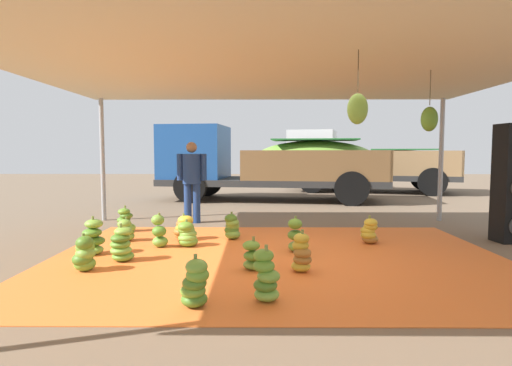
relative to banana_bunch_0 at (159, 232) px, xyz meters
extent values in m
plane|color=brown|center=(1.89, 2.38, -0.25)|extent=(40.00, 40.00, 0.00)
cube|color=orange|center=(1.89, -0.62, -0.25)|extent=(6.63, 4.79, 0.01)
cylinder|color=#9EA0A5|center=(-1.91, 2.68, 1.11)|extent=(0.10, 0.10, 2.74)
cylinder|color=#9EA0A5|center=(5.69, 2.68, 1.11)|extent=(0.10, 0.10, 2.74)
cube|color=beige|center=(1.89, -0.62, 2.51)|extent=(8.00, 7.00, 0.06)
cylinder|color=#4C422D|center=(4.11, -0.46, 2.23)|extent=(0.01, 0.01, 0.51)
ellipsoid|color=#518428|center=(4.11, -0.46, 1.77)|extent=(0.24, 0.24, 0.36)
cylinder|color=#4C422D|center=(2.77, -1.65, 2.24)|extent=(0.01, 0.01, 0.48)
ellipsoid|color=#75A83D|center=(2.77, -1.65, 1.80)|extent=(0.24, 0.24, 0.36)
ellipsoid|color=#6B9E38|center=(0.01, 0.02, -0.16)|extent=(0.31, 0.31, 0.17)
ellipsoid|color=#518428|center=(0.01, -0.03, 0.02)|extent=(0.25, 0.25, 0.17)
ellipsoid|color=#6B9E38|center=(-0.02, 0.01, 0.20)|extent=(0.29, 0.29, 0.17)
cylinder|color=olive|center=(0.01, -0.01, 0.26)|extent=(0.04, 0.04, 0.12)
ellipsoid|color=gold|center=(2.15, -1.34, -0.17)|extent=(0.26, 0.26, 0.14)
ellipsoid|color=#996628|center=(2.17, -1.35, -0.08)|extent=(0.33, 0.33, 0.14)
ellipsoid|color=#996628|center=(2.17, -1.36, 0.00)|extent=(0.27, 0.27, 0.14)
ellipsoid|color=gold|center=(2.15, -1.31, 0.09)|extent=(0.30, 0.30, 0.14)
ellipsoid|color=gold|center=(2.16, -1.32, 0.18)|extent=(0.24, 0.24, 0.14)
cylinder|color=olive|center=(2.17, -1.34, 0.24)|extent=(0.04, 0.04, 0.12)
ellipsoid|color=#996628|center=(3.49, 0.30, -0.17)|extent=(0.32, 0.32, 0.15)
ellipsoid|color=gold|center=(3.45, 0.29, -0.10)|extent=(0.36, 0.36, 0.15)
ellipsoid|color=gold|center=(3.45, 0.32, -0.03)|extent=(0.33, 0.33, 0.15)
ellipsoid|color=gold|center=(3.49, 0.31, 0.04)|extent=(0.29, 0.29, 0.15)
ellipsoid|color=gold|center=(3.49, 0.28, 0.11)|extent=(0.31, 0.31, 0.15)
cylinder|color=olive|center=(3.47, 0.29, 0.17)|extent=(0.04, 0.04, 0.12)
ellipsoid|color=#75A83D|center=(1.54, -1.24, -0.18)|extent=(0.39, 0.39, 0.13)
ellipsoid|color=#518428|center=(1.54, -1.29, -0.05)|extent=(0.28, 0.28, 0.13)
ellipsoid|color=#60932D|center=(1.51, -1.26, 0.08)|extent=(0.23, 0.23, 0.13)
cylinder|color=olive|center=(1.54, -1.27, 0.14)|extent=(0.04, 0.04, 0.12)
ellipsoid|color=#6B9E38|center=(1.15, 0.64, -0.16)|extent=(0.30, 0.30, 0.17)
ellipsoid|color=#477523|center=(1.13, 0.68, -0.09)|extent=(0.30, 0.30, 0.17)
ellipsoid|color=#75A83D|center=(1.14, 0.68, -0.02)|extent=(0.35, 0.35, 0.17)
ellipsoid|color=#75A83D|center=(1.14, 0.64, 0.05)|extent=(0.33, 0.33, 0.17)
ellipsoid|color=#477523|center=(1.12, 0.63, 0.12)|extent=(0.31, 0.31, 0.17)
cylinder|color=olive|center=(1.13, 0.65, 0.18)|extent=(0.04, 0.04, 0.12)
ellipsoid|color=#60932D|center=(0.46, 0.07, -0.16)|extent=(0.40, 0.40, 0.16)
ellipsoid|color=#75A83D|center=(0.44, 0.07, -0.10)|extent=(0.33, 0.33, 0.16)
ellipsoid|color=#75A83D|center=(0.45, 0.10, -0.04)|extent=(0.35, 0.35, 0.16)
ellipsoid|color=#6B9E38|center=(0.42, 0.10, 0.02)|extent=(0.36, 0.36, 0.16)
ellipsoid|color=#60932D|center=(0.42, 0.06, 0.08)|extent=(0.31, 0.31, 0.16)
cylinder|color=olive|center=(0.43, 0.07, 0.14)|extent=(0.04, 0.04, 0.12)
ellipsoid|color=#60932D|center=(-0.65, -1.32, -0.15)|extent=(0.34, 0.34, 0.18)
ellipsoid|color=#477523|center=(-0.66, -1.35, -0.08)|extent=(0.27, 0.27, 0.18)
ellipsoid|color=#6B9E38|center=(-0.63, -1.34, -0.01)|extent=(0.35, 0.35, 0.18)
ellipsoid|color=#60932D|center=(-0.64, -1.31, 0.06)|extent=(0.30, 0.30, 0.18)
ellipsoid|color=#477523|center=(-0.63, -1.35, 0.13)|extent=(0.30, 0.30, 0.18)
cylinder|color=olive|center=(-0.65, -1.33, 0.19)|extent=(0.04, 0.04, 0.12)
ellipsoid|color=#75A83D|center=(-0.69, 0.47, -0.16)|extent=(0.37, 0.37, 0.16)
ellipsoid|color=#477523|center=(-0.69, 0.48, -0.09)|extent=(0.35, 0.35, 0.16)
ellipsoid|color=#6B9E38|center=(-0.65, 0.47, -0.02)|extent=(0.35, 0.35, 0.16)
ellipsoid|color=#75A83D|center=(-0.70, 0.43, 0.06)|extent=(0.32, 0.32, 0.16)
cylinder|color=olive|center=(-0.68, 0.46, 0.12)|extent=(0.04, 0.04, 0.12)
ellipsoid|color=#996628|center=(0.29, 0.61, -0.16)|extent=(0.42, 0.42, 0.16)
ellipsoid|color=#996628|center=(0.27, 0.56, -0.10)|extent=(0.33, 0.33, 0.16)
ellipsoid|color=gold|center=(0.30, 0.56, -0.03)|extent=(0.41, 0.41, 0.16)
ellipsoid|color=#996628|center=(0.30, 0.59, 0.04)|extent=(0.38, 0.38, 0.16)
ellipsoid|color=gold|center=(0.32, 0.60, 0.10)|extent=(0.30, 0.30, 0.16)
cylinder|color=olive|center=(0.29, 0.58, 0.16)|extent=(0.04, 0.04, 0.12)
ellipsoid|color=#75A83D|center=(1.69, -2.38, -0.18)|extent=(0.31, 0.31, 0.14)
ellipsoid|color=#477523|center=(1.68, -2.39, -0.08)|extent=(0.30, 0.30, 0.14)
ellipsoid|color=#6B9E38|center=(1.71, -2.41, 0.02)|extent=(0.32, 0.32, 0.14)
ellipsoid|color=#60932D|center=(1.66, -2.39, 0.12)|extent=(0.30, 0.30, 0.14)
ellipsoid|color=#60932D|center=(1.66, -2.35, 0.22)|extent=(0.30, 0.30, 0.14)
cylinder|color=olive|center=(1.69, -2.38, 0.28)|extent=(0.04, 0.04, 0.12)
ellipsoid|color=#518428|center=(-1.00, 1.35, -0.18)|extent=(0.37, 0.37, 0.13)
ellipsoid|color=#477523|center=(-1.00, 1.31, -0.10)|extent=(0.38, 0.38, 0.13)
ellipsoid|color=#518428|center=(-1.01, 1.30, -0.02)|extent=(0.35, 0.35, 0.13)
ellipsoid|color=#477523|center=(-0.95, 1.30, 0.06)|extent=(0.33, 0.33, 0.13)
ellipsoid|color=#60932D|center=(-1.00, 1.31, 0.14)|extent=(0.30, 0.30, 0.13)
cylinder|color=olive|center=(-0.98, 1.32, 0.20)|extent=(0.04, 0.04, 0.12)
ellipsoid|color=#75A83D|center=(-0.89, -0.48, -0.18)|extent=(0.44, 0.44, 0.14)
ellipsoid|color=#477523|center=(-0.87, -0.44, -0.04)|extent=(0.43, 0.43, 0.14)
ellipsoid|color=#518428|center=(-0.89, -0.47, 0.09)|extent=(0.40, 0.40, 0.14)
ellipsoid|color=#75A83D|center=(-0.87, -0.45, 0.22)|extent=(0.29, 0.29, 0.14)
cylinder|color=olive|center=(-0.88, -0.47, 0.28)|extent=(0.04, 0.04, 0.12)
ellipsoid|color=#75A83D|center=(2.20, -0.28, -0.16)|extent=(0.38, 0.38, 0.16)
ellipsoid|color=#518428|center=(2.18, -0.29, 0.02)|extent=(0.25, 0.25, 0.16)
ellipsoid|color=#60932D|center=(2.17, -0.32, 0.20)|extent=(0.30, 0.30, 0.16)
cylinder|color=olive|center=(2.17, -0.30, 0.26)|extent=(0.04, 0.04, 0.12)
ellipsoid|color=#477523|center=(0.97, -2.54, -0.17)|extent=(0.37, 0.37, 0.15)
ellipsoid|color=#60932D|center=(0.96, -2.54, -0.08)|extent=(0.31, 0.31, 0.15)
ellipsoid|color=#477523|center=(0.98, -2.56, 0.00)|extent=(0.34, 0.34, 0.15)
ellipsoid|color=#60932D|center=(1.01, -2.58, 0.09)|extent=(0.30, 0.30, 0.15)
ellipsoid|color=#6B9E38|center=(1.00, -2.58, 0.17)|extent=(0.31, 0.31, 0.15)
cylinder|color=olive|center=(0.99, -2.55, 0.23)|extent=(0.04, 0.04, 0.12)
ellipsoid|color=#60932D|center=(-0.31, -0.83, -0.18)|extent=(0.37, 0.37, 0.13)
ellipsoid|color=#75A83D|center=(-0.33, -0.85, -0.09)|extent=(0.37, 0.37, 0.13)
ellipsoid|color=#60932D|center=(-0.34, -0.85, 0.00)|extent=(0.35, 0.35, 0.13)
ellipsoid|color=#477523|center=(-0.34, -0.86, 0.09)|extent=(0.34, 0.34, 0.13)
ellipsoid|color=#75A83D|center=(-0.30, -0.83, 0.17)|extent=(0.36, 0.36, 0.13)
cylinder|color=olive|center=(-0.33, -0.85, 0.23)|extent=(0.04, 0.04, 0.12)
cube|color=#2D2D2D|center=(2.03, 6.61, 0.35)|extent=(7.30, 3.16, 0.20)
cube|color=#1E4C93|center=(-0.49, 6.93, 1.30)|extent=(2.23, 2.34, 1.70)
cube|color=#232D38|center=(-1.48, 7.06, 1.64)|extent=(0.25, 1.83, 0.75)
cube|color=brown|center=(3.23, 5.35, 0.90)|extent=(4.36, 0.63, 0.90)
cube|color=brown|center=(3.50, 7.55, 0.90)|extent=(4.36, 0.63, 0.90)
cube|color=brown|center=(5.50, 6.18, 0.90)|extent=(0.37, 2.29, 0.90)
ellipsoid|color=#75A83D|center=(3.36, 6.45, 1.05)|extent=(4.07, 2.39, 1.21)
cube|color=#237533|center=(3.36, 6.45, 1.68)|extent=(2.83, 2.06, 0.04)
cylinder|color=black|center=(-0.48, 5.87, 0.25)|extent=(1.03, 0.40, 1.00)
cylinder|color=black|center=(-0.22, 7.95, 0.25)|extent=(1.03, 0.40, 1.00)
cylinder|color=black|center=(4.29, 5.27, 0.25)|extent=(1.03, 0.40, 1.00)
cylinder|color=black|center=(4.55, 7.35, 0.25)|extent=(1.03, 0.40, 1.00)
cube|color=#2D2D2D|center=(5.95, 9.51, 0.35)|extent=(6.63, 3.88, 0.20)
cube|color=silver|center=(3.77, 10.07, 1.30)|extent=(2.24, 2.58, 1.70)
cube|color=#232D38|center=(2.92, 10.29, 1.64)|extent=(0.50, 1.87, 0.75)
cube|color=#99754C|center=(6.80, 8.09, 0.90)|extent=(3.76, 1.04, 0.90)
cube|color=#99754C|center=(7.38, 10.34, 0.90)|extent=(3.76, 1.04, 0.90)
cube|color=#99754C|center=(8.92, 8.74, 0.90)|extent=(0.68, 2.35, 0.90)
ellipsoid|color=#518428|center=(7.09, 9.21, 0.91)|extent=(3.79, 2.81, 0.93)
cube|color=#237533|center=(7.09, 9.21, 1.39)|extent=(2.70, 2.35, 0.04)
cylinder|color=black|center=(3.62, 8.97, 0.25)|extent=(1.04, 0.52, 1.00)
cylinder|color=black|center=(4.17, 11.11, 0.25)|extent=(1.04, 0.52, 1.00)
cylinder|color=black|center=(7.72, 7.91, 0.25)|extent=(1.04, 0.52, 1.00)
cylinder|color=black|center=(8.27, 10.05, 0.25)|extent=(1.04, 0.52, 1.00)
cylinder|color=navy|center=(0.05, 2.35, 0.18)|extent=(0.16, 0.16, 0.86)
cylinder|color=navy|center=(0.25, 2.35, 0.18)|extent=(0.16, 0.16, 0.86)
cylinder|color=navy|center=(0.15, 2.35, 0.93)|extent=(0.40, 0.40, 0.65)
cylinder|color=navy|center=(-0.11, 2.35, 0.97)|extent=(0.13, 0.13, 0.58)
cylinder|color=navy|center=(0.41, 2.35, 0.97)|extent=(0.13, 0.13, 0.58)
sphere|color=#936B4C|center=(0.15, 2.35, 1.40)|extent=(0.23, 0.23, 0.23)
cube|color=black|center=(5.93, 0.48, 0.06)|extent=(0.52, 0.46, 0.63)
cube|color=black|center=(5.93, 0.48, 0.70)|extent=(0.52, 0.46, 0.66)
camera|label=1|loc=(1.62, -6.51, 1.29)|focal=28.73mm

